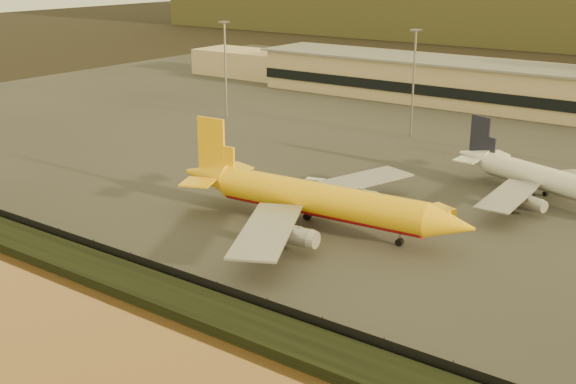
# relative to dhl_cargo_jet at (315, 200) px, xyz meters

# --- Properties ---
(ground) EXTENTS (900.00, 900.00, 0.00)m
(ground) POSITION_rel_dhl_cargo_jet_xyz_m (-5.79, -15.35, -4.86)
(ground) COLOR black
(ground) RESTS_ON ground
(embankment) EXTENTS (320.00, 7.00, 1.40)m
(embankment) POSITION_rel_dhl_cargo_jet_xyz_m (-5.79, -32.35, -4.16)
(embankment) COLOR black
(embankment) RESTS_ON ground
(tarmac) EXTENTS (320.00, 220.00, 0.20)m
(tarmac) POSITION_rel_dhl_cargo_jet_xyz_m (-5.79, 79.65, -4.76)
(tarmac) COLOR #2D2D2D
(tarmac) RESTS_ON ground
(perimeter_fence) EXTENTS (300.00, 0.05, 2.20)m
(perimeter_fence) POSITION_rel_dhl_cargo_jet_xyz_m (-5.79, -28.35, -3.56)
(perimeter_fence) COLOR black
(perimeter_fence) RESTS_ON tarmac
(terminal_building) EXTENTS (202.00, 25.00, 12.60)m
(terminal_building) POSITION_rel_dhl_cargo_jet_xyz_m (-20.31, 110.20, 1.38)
(terminal_building) COLOR #C5B389
(terminal_building) RESTS_ON tarmac
(apron_light_masts) EXTENTS (152.20, 12.20, 25.40)m
(apron_light_masts) POSITION_rel_dhl_cargo_jet_xyz_m (9.21, 59.65, 10.84)
(apron_light_masts) COLOR slate
(apron_light_masts) RESTS_ON tarmac
(dhl_cargo_jet) EXTENTS (52.30, 51.10, 15.62)m
(dhl_cargo_jet) POSITION_rel_dhl_cargo_jet_xyz_m (0.00, 0.00, 0.00)
(dhl_cargo_jet) COLOR yellow
(dhl_cargo_jet) RESTS_ON tarmac
(white_narrowbody_jet) EXTENTS (41.97, 39.78, 12.43)m
(white_narrowbody_jet) POSITION_rel_dhl_cargo_jet_xyz_m (26.62, 35.33, -0.95)
(white_narrowbody_jet) COLOR silver
(white_narrowbody_jet) RESTS_ON tarmac
(gse_vehicle_yellow) EXTENTS (4.81, 3.51, 1.98)m
(gse_vehicle_yellow) POSITION_rel_dhl_cargo_jet_xyz_m (14.73, 16.25, -3.68)
(gse_vehicle_yellow) COLOR yellow
(gse_vehicle_yellow) RESTS_ON tarmac
(gse_vehicle_white) EXTENTS (3.83, 2.50, 1.59)m
(gse_vehicle_white) POSITION_rel_dhl_cargo_jet_xyz_m (-11.91, 17.68, -3.87)
(gse_vehicle_white) COLOR silver
(gse_vehicle_white) RESTS_ON tarmac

